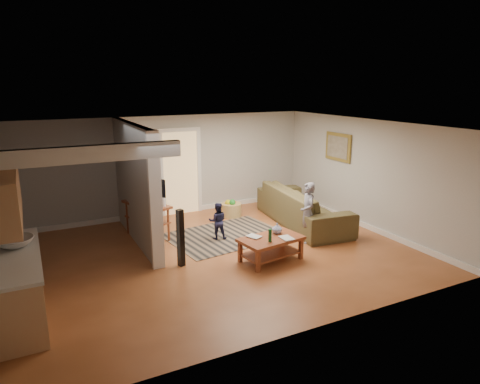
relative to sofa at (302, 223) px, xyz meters
name	(u,v)px	position (x,y,z in m)	size (l,w,h in m)	color
ground	(217,254)	(-2.60, -0.83, 0.00)	(7.50, 7.50, 0.00)	brown
room_shell	(154,183)	(-3.67, -0.40, 1.46)	(7.54, 6.02, 2.52)	beige
area_rug	(226,235)	(-1.99, 0.05, 0.01)	(2.45, 1.79, 0.01)	black
sofa	(302,223)	(0.00, 0.00, 0.00)	(2.93, 1.15, 0.86)	#413B20
coffee_table	(271,242)	(-1.79, -1.55, 0.36)	(1.26, 0.85, 0.69)	brown
tv_console	(147,206)	(-3.53, 0.73, 0.70)	(0.87, 1.31, 1.05)	brown
speaker_left	(181,238)	(-3.40, -1.03, 0.54)	(0.11, 0.11, 1.08)	black
speaker_right	(132,200)	(-3.60, 1.87, 0.57)	(0.11, 0.11, 1.14)	black
toy_basket	(231,209)	(-1.28, 1.27, 0.19)	(0.51, 0.51, 0.46)	#AB844A
child	(306,242)	(-0.62, -1.05, 0.00)	(0.47, 0.31, 1.29)	slate
toddler	(218,239)	(-2.23, -0.05, 0.00)	(0.39, 0.31, 0.81)	#1C1C3A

